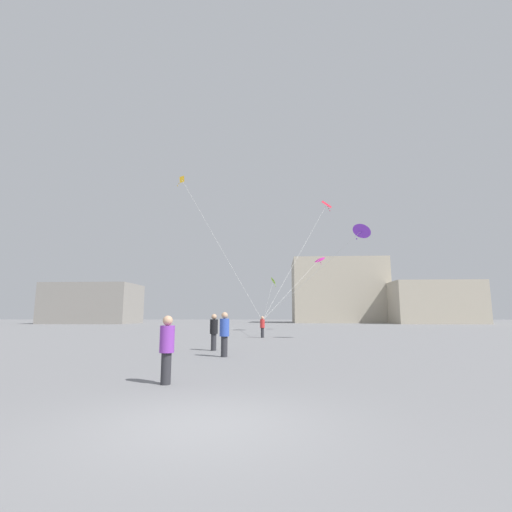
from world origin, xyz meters
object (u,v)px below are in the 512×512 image
at_px(kite_violet_diamond, 362,231).
at_px(building_right_hall, 431,303).
at_px(person_in_black, 214,330).
at_px(kite_lime_diamond, 273,281).
at_px(kite_crimson_delta, 326,206).
at_px(person_in_purple, 167,346).
at_px(kite_amber_delta, 185,186).
at_px(kite_magenta_diamond, 319,260).
at_px(building_centre_hall, 337,291).
at_px(person_in_blue, 224,332).
at_px(person_in_red, 262,326).
at_px(building_left_hall, 93,304).

height_order(kite_violet_diamond, building_right_hall, building_right_hall).
xyz_separation_m(person_in_black, kite_lime_diamond, (3.09, 24.10, 4.63)).
bearing_deg(building_right_hall, kite_crimson_delta, -123.24).
bearing_deg(person_in_purple, person_in_black, 96.61).
bearing_deg(building_right_hall, kite_amber_delta, -132.40).
xyz_separation_m(person_in_purple, kite_magenta_diamond, (8.36, 34.23, 7.31)).
relative_size(kite_violet_diamond, building_centre_hall, 0.38).
distance_m(kite_violet_diamond, building_right_hall, 61.17).
xyz_separation_m(building_centre_hall, building_right_hall, (18.00, -9.53, -3.08)).
bearing_deg(person_in_blue, kite_amber_delta, 147.48).
bearing_deg(building_right_hall, person_in_purple, -117.04).
xyz_separation_m(kite_amber_delta, building_right_hall, (42.39, 46.42, -10.03)).
distance_m(kite_crimson_delta, building_right_hall, 51.86).
distance_m(person_in_red, building_left_hall, 61.57).
relative_size(person_in_blue, person_in_black, 1.04).
bearing_deg(building_right_hall, kite_magenta_diamond, -127.03).
relative_size(kite_crimson_delta, building_centre_hall, 0.58).
distance_m(person_in_purple, kite_lime_diamond, 33.60).
relative_size(person_in_purple, kite_amber_delta, 0.12).
bearing_deg(kite_amber_delta, person_in_red, -34.68).
height_order(person_in_purple, building_centre_hall, building_centre_hall).
relative_size(person_in_red, building_left_hall, 0.09).
bearing_deg(person_in_blue, kite_lime_diamond, 123.74).
bearing_deg(person_in_purple, kite_violet_diamond, 66.84).
xyz_separation_m(kite_amber_delta, building_left_hall, (-29.61, 43.42, -10.21)).
height_order(person_in_blue, kite_amber_delta, kite_amber_delta).
height_order(person_in_black, kite_violet_diamond, kite_violet_diamond).
bearing_deg(person_in_red, kite_lime_diamond, -30.32).
relative_size(person_in_black, kite_amber_delta, 0.13).
distance_m(kite_amber_delta, building_centre_hall, 61.43).
xyz_separation_m(person_in_blue, kite_amber_delta, (-6.51, 18.90, 13.36)).
distance_m(kite_violet_diamond, kite_lime_diamond, 17.49).
height_order(kite_magenta_diamond, kite_lime_diamond, kite_magenta_diamond).
xyz_separation_m(person_in_blue, building_left_hall, (-36.13, 62.33, 3.15)).
bearing_deg(kite_amber_delta, kite_crimson_delta, 14.38).
bearing_deg(person_in_red, person_in_purple, 148.16).
distance_m(person_in_red, kite_crimson_delta, 16.65).
xyz_separation_m(person_in_black, building_right_hall, (36.75, 62.56, 3.37)).
bearing_deg(building_right_hall, building_left_hall, -177.62).
bearing_deg(person_in_purple, building_left_hall, 122.68).
distance_m(person_in_black, kite_violet_diamond, 14.07).
bearing_deg(kite_lime_diamond, kite_amber_delta, -137.66).
relative_size(person_in_red, building_centre_hall, 0.08).
bearing_deg(building_right_hall, person_in_black, -120.43).
xyz_separation_m(kite_lime_diamond, building_left_hall, (-38.34, 35.47, -1.44)).
bearing_deg(building_right_hall, building_centre_hall, 152.09).
xyz_separation_m(person_in_red, building_right_hall, (34.61, 51.80, 3.44)).
distance_m(kite_violet_diamond, building_left_hall, 68.37).
bearing_deg(kite_violet_diamond, kite_amber_delta, 151.42).
bearing_deg(kite_crimson_delta, kite_violet_diamond, -86.72).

